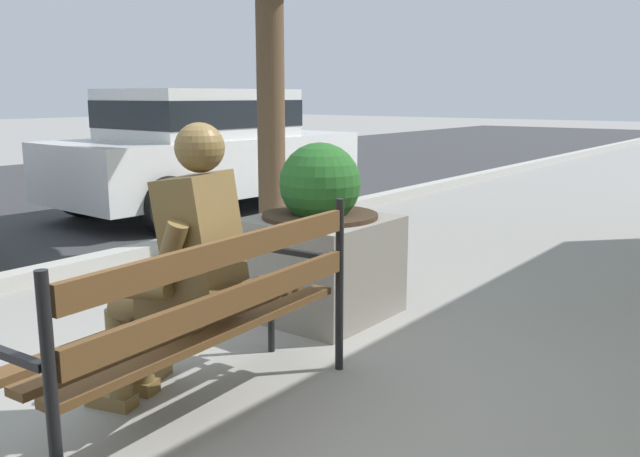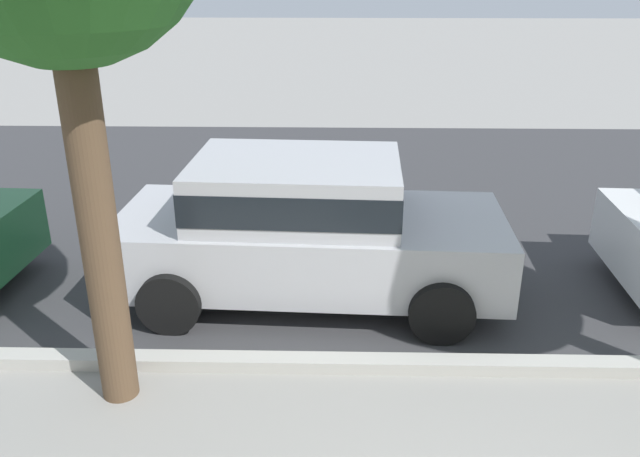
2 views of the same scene
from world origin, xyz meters
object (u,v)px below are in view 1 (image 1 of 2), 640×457
object	(u,v)px
concrete_planter	(320,246)
parked_car_white	(206,146)
park_bench	(204,312)
bronze_statue_seated	(178,275)

from	to	relation	value
concrete_planter	parked_car_white	xyz separation A→B (m)	(2.46, 3.72, 0.36)
park_bench	concrete_planter	world-z (taller)	concrete_planter
concrete_planter	bronze_statue_seated	bearing A→B (deg)	-167.26
concrete_planter	parked_car_white	world-z (taller)	parked_car_white
park_bench	parked_car_white	xyz separation A→B (m)	(4.04, 4.28, 0.30)
park_bench	concrete_planter	size ratio (longest dim) A/B	1.55
bronze_statue_seated	parked_car_white	xyz separation A→B (m)	(4.00, 4.07, 0.17)
bronze_statue_seated	parked_car_white	bearing A→B (deg)	45.47
bronze_statue_seated	concrete_planter	bearing A→B (deg)	12.74
park_bench	bronze_statue_seated	xyz separation A→B (m)	(0.04, 0.21, 0.12)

